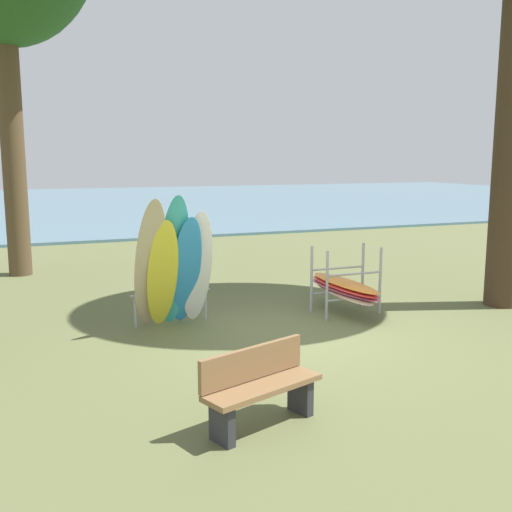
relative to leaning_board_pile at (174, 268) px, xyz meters
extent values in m
plane|color=#60663D|center=(1.66, -1.16, -1.03)|extent=(80.00, 80.00, 0.00)
cube|color=slate|center=(1.66, 28.94, -0.98)|extent=(80.00, 36.00, 0.10)
cylinder|color=brown|center=(-2.41, 5.96, 2.23)|extent=(0.54, 0.54, 6.53)
ellipsoid|color=#C6B289|center=(-0.40, -0.05, 0.09)|extent=(0.56, 0.96, 2.24)
ellipsoid|color=yellow|center=(-0.19, -0.03, -0.09)|extent=(0.55, 0.73, 1.89)
ellipsoid|color=#38B2AD|center=(0.01, 0.00, 0.11)|extent=(0.53, 0.78, 2.28)
ellipsoid|color=#2D8ED1|center=(0.22, 0.02, -0.07)|extent=(0.56, 0.81, 1.92)
ellipsoid|color=white|center=(0.42, 0.05, -0.03)|extent=(0.53, 0.70, 2.01)
cylinder|color=#9EA0A5|center=(-0.62, 0.25, -0.76)|extent=(0.04, 0.04, 0.55)
cylinder|color=#9EA0A5|center=(0.64, 0.31, -0.76)|extent=(0.04, 0.04, 0.55)
cylinder|color=#9EA0A5|center=(0.01, 0.28, -0.48)|extent=(1.42, 0.11, 0.04)
cylinder|color=#9EA0A5|center=(2.62, -0.53, -0.41)|extent=(0.05, 0.05, 1.25)
cylinder|color=#9EA0A5|center=(3.72, -0.53, -0.41)|extent=(0.05, 0.05, 1.25)
cylinder|color=#9EA0A5|center=(2.62, 0.07, -0.41)|extent=(0.05, 0.05, 1.25)
cylinder|color=#9EA0A5|center=(3.72, 0.07, -0.41)|extent=(0.05, 0.05, 1.25)
cylinder|color=#9EA0A5|center=(3.17, -0.53, -0.68)|extent=(1.10, 0.04, 0.04)
cylinder|color=#9EA0A5|center=(3.17, -0.53, -0.23)|extent=(1.10, 0.04, 0.04)
cylinder|color=#9EA0A5|center=(3.17, 0.07, -0.68)|extent=(1.10, 0.04, 0.04)
cylinder|color=#9EA0A5|center=(3.17, 0.07, -0.23)|extent=(1.10, 0.04, 0.04)
ellipsoid|color=#C6B289|center=(3.13, -0.23, -0.63)|extent=(0.62, 2.13, 0.06)
ellipsoid|color=pink|center=(3.14, -0.23, -0.57)|extent=(0.64, 2.13, 0.06)
ellipsoid|color=red|center=(3.13, -0.23, -0.51)|extent=(0.57, 2.12, 0.06)
ellipsoid|color=orange|center=(3.16, -0.23, -0.45)|extent=(0.56, 2.11, 0.06)
cube|color=#2D2D33|center=(-0.56, -4.23, -0.82)|extent=(0.20, 0.34, 0.42)
cube|color=#2D2D33|center=(0.50, -3.86, -0.82)|extent=(0.20, 0.34, 0.42)
cube|color=olive|center=(-0.03, -4.04, -0.58)|extent=(1.45, 0.84, 0.06)
cube|color=olive|center=(-0.09, -3.88, -0.36)|extent=(1.34, 0.52, 0.36)
camera|label=1|loc=(-2.31, -9.58, 1.82)|focal=41.65mm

